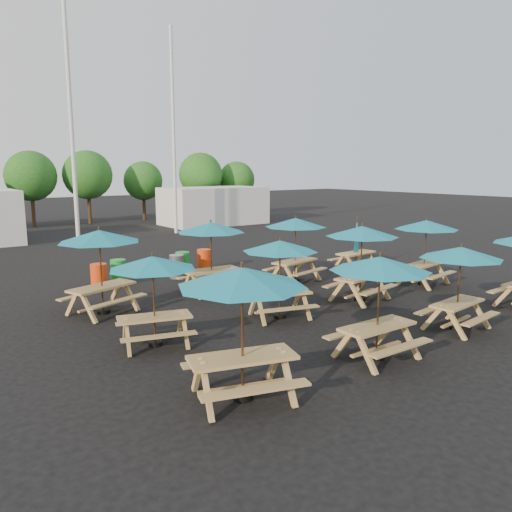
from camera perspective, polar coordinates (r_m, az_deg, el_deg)
ground at (r=15.32m, az=3.32°, el=-4.84°), size 120.00×120.00×0.00m
picnic_unit_0 at (r=8.26m, az=-1.60°, el=-3.21°), size 2.73×2.73×2.34m
picnic_unit_1 at (r=11.11m, az=-11.72°, el=-1.29°), size 2.39×2.39×2.05m
picnic_unit_2 at (r=13.97m, az=-17.47°, el=1.70°), size 2.77×2.77×2.32m
picnic_unit_3 at (r=10.40m, az=13.98°, el=-1.49°), size 2.08×2.08×2.19m
picnic_unit_4 at (r=12.96m, az=2.76°, el=0.68°), size 2.43×2.43×2.10m
picnic_unit_5 at (r=15.66m, az=-5.18°, el=2.86°), size 2.26×2.26×2.28m
picnic_unit_6 at (r=12.98m, az=22.37°, el=-0.13°), size 2.15×2.15×2.08m
picnic_unit_7 at (r=15.01m, az=12.02°, el=2.33°), size 2.48×2.48×2.27m
picnic_unit_8 at (r=17.26m, az=4.55°, el=3.45°), size 2.53×2.53×2.26m
picnic_unit_10 at (r=17.68m, az=18.88°, el=3.02°), size 2.38×2.38×2.23m
picnic_unit_11 at (r=19.63m, az=11.38°, el=0.90°), size 1.80×1.61×2.15m
waste_bin_0 at (r=17.12m, az=-17.51°, el=-2.26°), size 0.53×0.53×0.84m
waste_bin_1 at (r=17.73m, az=-15.45°, el=-1.75°), size 0.53×0.53×0.84m
waste_bin_2 at (r=18.22m, az=-9.04°, el=-1.20°), size 0.53×0.53×0.84m
waste_bin_3 at (r=18.83m, az=-8.38°, el=-0.82°), size 0.53×0.53×0.84m
waste_bin_4 at (r=19.34m, az=-5.96°, el=-0.48°), size 0.53×0.53×0.84m
mast_0 at (r=26.57m, az=-20.36°, el=13.88°), size 0.20×0.20×12.00m
mast_1 at (r=30.83m, az=-9.41°, el=13.74°), size 0.20×0.20×12.00m
event_tent_1 at (r=35.67m, az=-4.89°, el=5.75°), size 7.00×4.00×2.60m
tree_3 at (r=36.96m, az=-24.36°, el=8.32°), size 3.36×3.36×5.09m
tree_4 at (r=37.44m, az=-18.69°, el=8.77°), size 3.41×3.41×5.17m
tree_5 at (r=39.36m, az=-12.77°, el=8.37°), size 2.94×2.94×4.45m
tree_6 at (r=39.56m, az=-6.35°, el=9.22°), size 3.38×3.38×5.13m
tree_7 at (r=41.38m, az=-2.23°, el=8.70°), size 2.95×2.95×4.48m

